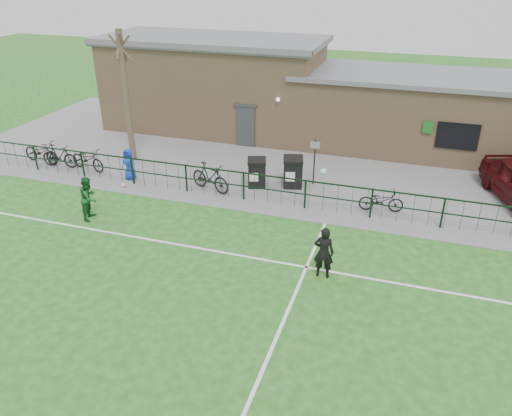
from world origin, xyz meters
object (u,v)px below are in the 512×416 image
(ball_ground, at_px, (124,185))
(bicycle_a, at_px, (41,152))
(bare_tree, at_px, (126,98))
(sign_post, at_px, (314,162))
(wheelie_bin_left, at_px, (257,173))
(bicycle_b, at_px, (59,156))
(wheelie_bin_right, at_px, (293,173))
(bicycle_e, at_px, (381,200))
(spectator_child, at_px, (129,164))
(bicycle_d, at_px, (210,177))
(outfield_player, at_px, (89,198))
(bicycle_c, at_px, (88,159))

(ball_ground, bearing_deg, bicycle_a, 165.95)
(bare_tree, height_order, sign_post, bare_tree)
(wheelie_bin_left, height_order, ball_ground, wheelie_bin_left)
(bicycle_b, bearing_deg, bare_tree, -59.00)
(wheelie_bin_left, bearing_deg, ball_ground, -177.61)
(wheelie_bin_left, distance_m, wheelie_bin_right, 1.52)
(ball_ground, bearing_deg, wheelie_bin_left, 20.08)
(bicycle_e, relative_size, spectator_child, 1.20)
(wheelie_bin_right, relative_size, bicycle_d, 0.59)
(spectator_child, bearing_deg, bare_tree, 120.29)
(bicycle_d, bearing_deg, ball_ground, 122.99)
(outfield_player, bearing_deg, bicycle_c, 25.58)
(bare_tree, height_order, outfield_player, bare_tree)
(bare_tree, bearing_deg, bicycle_b, -145.37)
(sign_post, relative_size, bicycle_e, 1.20)
(wheelie_bin_left, bearing_deg, bicycle_e, -26.44)
(bicycle_c, distance_m, outfield_player, 4.92)
(bare_tree, xyz_separation_m, ball_ground, (1.27, -2.96, -2.90))
(wheelie_bin_left, distance_m, bicycle_d, 2.01)
(bicycle_e, distance_m, outfield_player, 10.92)
(wheelie_bin_right, xyz_separation_m, bicycle_c, (-9.29, -1.18, -0.07))
(bicycle_c, bearing_deg, bicycle_a, 101.54)
(wheelie_bin_right, height_order, bicycle_d, bicycle_d)
(bicycle_b, bearing_deg, bicycle_c, -89.29)
(wheelie_bin_left, distance_m, bicycle_c, 7.88)
(bicycle_c, height_order, bicycle_d, bicycle_d)
(bicycle_b, bearing_deg, bicycle_d, -95.57)
(wheelie_bin_left, distance_m, outfield_player, 6.84)
(sign_post, bearing_deg, bare_tree, 179.15)
(bare_tree, xyz_separation_m, bicycle_a, (-3.87, -1.68, -2.44))
(wheelie_bin_right, relative_size, spectator_child, 0.84)
(bicycle_d, bearing_deg, outfield_player, 157.66)
(wheelie_bin_left, height_order, bicycle_c, wheelie_bin_left)
(sign_post, relative_size, ball_ground, 9.81)
(bicycle_b, bearing_deg, wheelie_bin_left, -88.44)
(outfield_player, bearing_deg, ball_ground, -3.27)
(wheelie_bin_left, bearing_deg, bicycle_a, 165.88)
(bicycle_b, height_order, outfield_player, outfield_player)
(bare_tree, distance_m, bicycle_c, 3.28)
(ball_ground, bearing_deg, bare_tree, 113.21)
(wheelie_bin_right, xyz_separation_m, bicycle_d, (-3.12, -1.55, 0.01))
(bicycle_b, relative_size, ball_ground, 8.77)
(bicycle_e, bearing_deg, bicycle_a, 80.43)
(outfield_player, height_order, ball_ground, outfield_player)
(spectator_child, distance_m, outfield_player, 3.68)
(bicycle_a, relative_size, bicycle_b, 1.15)
(spectator_child, bearing_deg, ball_ground, -74.43)
(bare_tree, relative_size, bicycle_c, 3.06)
(bicycle_d, bearing_deg, bicycle_e, -67.57)
(bicycle_a, height_order, bicycle_e, bicycle_a)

